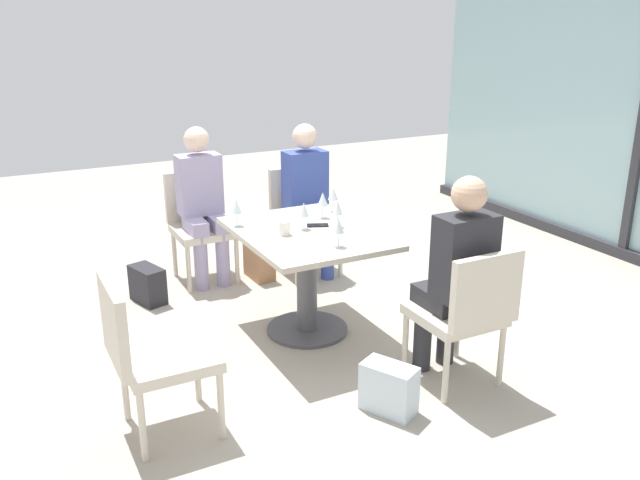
# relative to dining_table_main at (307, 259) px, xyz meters

# --- Properties ---
(ground_plane) EXTENTS (12.00, 12.00, 0.00)m
(ground_plane) POSITION_rel_dining_table_main_xyz_m (0.00, 0.00, -0.53)
(ground_plane) COLOR #A89E8E
(dining_table_main) EXTENTS (1.13, 0.86, 0.73)m
(dining_table_main) POSITION_rel_dining_table_main_xyz_m (0.00, 0.00, 0.00)
(dining_table_main) COLOR #BCB29E
(dining_table_main) RESTS_ON ground_plane
(chair_far_left) EXTENTS (0.50, 0.46, 0.87)m
(chair_far_left) POSITION_rel_dining_table_main_xyz_m (-1.07, 0.49, -0.03)
(chair_far_left) COLOR beige
(chair_far_left) RESTS_ON ground_plane
(chair_far_right) EXTENTS (0.50, 0.46, 0.87)m
(chair_far_right) POSITION_rel_dining_table_main_xyz_m (1.07, 0.49, -0.03)
(chair_far_right) COLOR beige
(chair_far_right) RESTS_ON ground_plane
(chair_side_end) EXTENTS (0.50, 0.46, 0.87)m
(chair_side_end) POSITION_rel_dining_table_main_xyz_m (-1.32, -0.33, -0.03)
(chair_side_end) COLOR beige
(chair_side_end) RESTS_ON ground_plane
(chair_front_right) EXTENTS (0.46, 0.50, 0.87)m
(chair_front_right) POSITION_rel_dining_table_main_xyz_m (0.71, -1.24, -0.03)
(chair_front_right) COLOR beige
(chair_front_right) RESTS_ON ground_plane
(person_far_left) EXTENTS (0.39, 0.34, 1.26)m
(person_far_left) POSITION_rel_dining_table_main_xyz_m (-0.96, 0.49, 0.17)
(person_far_left) COLOR #384C9E
(person_far_left) RESTS_ON ground_plane
(person_far_right) EXTENTS (0.39, 0.34, 1.26)m
(person_far_right) POSITION_rel_dining_table_main_xyz_m (0.96, 0.49, 0.17)
(person_far_right) COLOR #28282D
(person_far_right) RESTS_ON ground_plane
(person_side_end) EXTENTS (0.39, 0.34, 1.26)m
(person_side_end) POSITION_rel_dining_table_main_xyz_m (-1.21, -0.33, 0.17)
(person_side_end) COLOR #9E93B7
(person_side_end) RESTS_ON ground_plane
(wine_glass_0) EXTENTS (0.07, 0.07, 0.18)m
(wine_glass_0) POSITION_rel_dining_table_main_xyz_m (-0.32, -0.37, 0.33)
(wine_glass_0) COLOR silver
(wine_glass_0) RESTS_ON dining_table_main
(wine_glass_1) EXTENTS (0.07, 0.07, 0.18)m
(wine_glass_1) POSITION_rel_dining_table_main_xyz_m (-0.32, 0.37, 0.33)
(wine_glass_1) COLOR silver
(wine_glass_1) RESTS_ON dining_table_main
(wine_glass_2) EXTENTS (0.07, 0.07, 0.18)m
(wine_glass_2) POSITION_rel_dining_table_main_xyz_m (0.37, 0.03, 0.33)
(wine_glass_2) COLOR silver
(wine_glass_2) RESTS_ON dining_table_main
(wine_glass_3) EXTENTS (0.07, 0.07, 0.18)m
(wine_glass_3) POSITION_rel_dining_table_main_xyz_m (0.02, 0.22, 0.33)
(wine_glass_3) COLOR silver
(wine_glass_3) RESTS_ON dining_table_main
(wine_glass_4) EXTENTS (0.07, 0.07, 0.18)m
(wine_glass_4) POSITION_rel_dining_table_main_xyz_m (-0.21, 0.23, 0.33)
(wine_glass_4) COLOR silver
(wine_glass_4) RESTS_ON dining_table_main
(wine_glass_5) EXTENTS (0.07, 0.07, 0.18)m
(wine_glass_5) POSITION_rel_dining_table_main_xyz_m (-0.04, 0.00, 0.33)
(wine_glass_5) COLOR silver
(wine_glass_5) RESTS_ON dining_table_main
(coffee_cup) EXTENTS (0.08, 0.08, 0.09)m
(coffee_cup) POSITION_rel_dining_table_main_xyz_m (0.01, -0.16, 0.25)
(coffee_cup) COLOR white
(coffee_cup) RESTS_ON dining_table_main
(cell_phone_on_table) EXTENTS (0.12, 0.16, 0.01)m
(cell_phone_on_table) POSITION_rel_dining_table_main_xyz_m (-0.06, 0.11, 0.20)
(cell_phone_on_table) COLOR black
(cell_phone_on_table) RESTS_ON dining_table_main
(handbag_0) EXTENTS (0.31, 0.17, 0.28)m
(handbag_0) POSITION_rel_dining_table_main_xyz_m (-1.06, 0.08, -0.39)
(handbag_0) COLOR #A3704C
(handbag_0) RESTS_ON ground_plane
(handbag_1) EXTENTS (0.34, 0.28, 0.28)m
(handbag_1) POSITION_rel_dining_table_main_xyz_m (1.09, -0.04, -0.39)
(handbag_1) COLOR silver
(handbag_1) RESTS_ON ground_plane
(handbag_2) EXTENTS (0.33, 0.24, 0.28)m
(handbag_2) POSITION_rel_dining_table_main_xyz_m (-1.00, -0.86, -0.39)
(handbag_2) COLOR #232328
(handbag_2) RESTS_ON ground_plane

